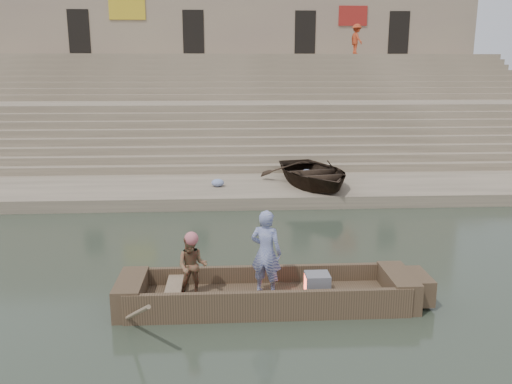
{
  "coord_description": "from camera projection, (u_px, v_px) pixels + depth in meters",
  "views": [
    {
      "loc": [
        -0.06,
        -10.02,
        4.44
      ],
      "look_at": [
        0.67,
        2.67,
        1.4
      ],
      "focal_mm": 36.64,
      "sensor_mm": 36.0,
      "label": 1
    }
  ],
  "objects": [
    {
      "name": "mid_landing",
      "position": [
        227.0,
        131.0,
        25.49
      ],
      "size": [
        32.0,
        3.0,
        2.8
      ],
      "primitive_type": "cube",
      "color": "gray",
      "rests_on": "ground"
    },
    {
      "name": "cloth_bundles",
      "position": [
        278.0,
        179.0,
        18.79
      ],
      "size": [
        3.81,
        2.04,
        0.26
      ],
      "color": "#3F5999",
      "rests_on": "lower_landing"
    },
    {
      "name": "ghat_steps",
      "position": [
        227.0,
        120.0,
        27.04
      ],
      "size": [
        32.0,
        11.0,
        5.2
      ],
      "color": "gray",
      "rests_on": "ground"
    },
    {
      "name": "main_rowboat",
      "position": [
        267.0,
        300.0,
        9.98
      ],
      "size": [
        5.0,
        1.3,
        0.22
      ],
      "primitive_type": "cube",
      "color": "brown",
      "rests_on": "ground"
    },
    {
      "name": "building_wall",
      "position": [
        226.0,
        50.0,
        35.2
      ],
      "size": [
        32.0,
        5.07,
        11.2
      ],
      "color": "gray",
      "rests_on": "ground"
    },
    {
      "name": "rowing_man",
      "position": [
        192.0,
        266.0,
        9.76
      ],
      "size": [
        0.62,
        0.51,
        1.2
      ],
      "primitive_type": "imported",
      "rotation": [
        0.0,
        0.0,
        -0.09
      ],
      "color": "#22683A",
      "rests_on": "main_rowboat"
    },
    {
      "name": "lower_landing",
      "position": [
        228.0,
        190.0,
        18.49
      ],
      "size": [
        32.0,
        4.0,
        0.4
      ],
      "primitive_type": "cube",
      "color": "gray",
      "rests_on": "ground"
    },
    {
      "name": "standing_man",
      "position": [
        266.0,
        252.0,
        9.82
      ],
      "size": [
        0.71,
        0.61,
        1.65
      ],
      "primitive_type": "imported",
      "rotation": [
        0.0,
        0.0,
        2.72
      ],
      "color": "navy",
      "rests_on": "main_rowboat"
    },
    {
      "name": "television",
      "position": [
        317.0,
        284.0,
        9.96
      ],
      "size": [
        0.46,
        0.42,
        0.4
      ],
      "color": "slate",
      "rests_on": "main_rowboat"
    },
    {
      "name": "ground",
      "position": [
        231.0,
        288.0,
        10.77
      ],
      "size": [
        120.0,
        120.0,
        0.0
      ],
      "primitive_type": "plane",
      "color": "#263024",
      "rests_on": "ground"
    },
    {
      "name": "beached_rowboat",
      "position": [
        313.0,
        173.0,
        18.28
      ],
      "size": [
        3.86,
        4.8,
        0.88
      ],
      "primitive_type": "imported",
      "rotation": [
        0.0,
        0.0,
        0.21
      ],
      "color": "#2D2116",
      "rests_on": "lower_landing"
    },
    {
      "name": "rowboat_trim",
      "position": [
        278.0,
        290.0,
        9.94
      ],
      "size": [
        6.04,
        2.63,
        1.87
      ],
      "color": "brown",
      "rests_on": "ground"
    },
    {
      "name": "upper_landing",
      "position": [
        226.0,
        98.0,
        32.01
      ],
      "size": [
        32.0,
        3.0,
        5.2
      ],
      "primitive_type": "cube",
      "color": "gray",
      "rests_on": "ground"
    },
    {
      "name": "pedestrian",
      "position": [
        357.0,
        39.0,
        30.86
      ],
      "size": [
        0.89,
        1.24,
        1.74
      ],
      "primitive_type": "imported",
      "rotation": [
        0.0,
        0.0,
        1.81
      ],
      "color": "#B23D1E",
      "rests_on": "upper_landing"
    }
  ]
}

